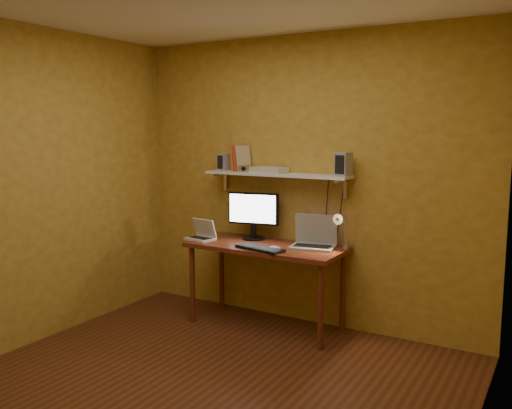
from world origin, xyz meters
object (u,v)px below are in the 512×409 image
Objects in this scene: netbook at (202,234)px; desk_lamp at (342,226)px; speaker_right at (343,164)px; laptop at (314,239)px; keyboard at (260,248)px; monitor at (254,213)px; router at (269,170)px; mouse at (274,248)px; shelf_camera at (244,169)px; desk at (266,254)px; wall_shelf at (277,175)px; speaker_left at (224,162)px.

desk_lamp reaches higher than netbook.
netbook is 1.46m from speaker_right.
laptop is 0.92× the size of keyboard.
monitor is 0.88m from desk_lamp.
netbook is at bearing -176.68° from keyboard.
monitor is at bearing 167.16° from laptop.
mouse is at bearing -54.16° from router.
shelf_camera is at bearing 44.74° from netbook.
keyboard is at bearing 0.40° from netbook.
mouse is at bearing -141.17° from laptop.
desk_lamp is (0.66, 0.13, 0.29)m from desk.
wall_shelf is at bearing 90.00° from desk.
netbook is 0.86m from router.
speaker_right is 0.66× the size of router.
laptop is at bearing 179.10° from desk_lamp.
desk is 3.12× the size of keyboard.
shelf_camera reaches higher than router.
shelf_camera is (0.27, -0.07, -0.05)m from speaker_left.
keyboard is (0.28, -0.35, -0.23)m from monitor.
desk_lamp is (0.88, -0.03, -0.04)m from monitor.
monitor is (-0.22, -0.04, -0.36)m from wall_shelf.
router reaches higher than monitor.
monitor is at bearing 40.94° from netbook.
netbook is at bearing -155.14° from speaker_right.
desk is 1.05m from speaker_right.
speaker_right is 0.71m from router.
speaker_left is at bearing 177.04° from router.
monitor is at bearing 144.69° from desk.
laptop is (0.41, -0.06, -0.54)m from wall_shelf.
desk is at bearing 17.71° from netbook.
shelf_camera reaches higher than wall_shelf.
laptop is 0.69m from speaker_right.
laptop is at bearing -13.84° from monitor.
mouse is (-0.24, -0.28, -0.06)m from laptop.
shelf_camera is (-0.31, 0.13, 0.74)m from desk.
shelf_camera is at bearing -169.26° from router.
netbook is 1.75× the size of speaker_left.
wall_shelf is 14.22× the size of mouse.
wall_shelf is 8.61× the size of speaker_left.
netbook is 0.72m from speaker_left.
mouse is at bearing -132.44° from speaker_right.
keyboard is 4.56× the size of mouse.
router is at bearing 114.28° from mouse.
wall_shelf is (0.00, 0.19, 0.69)m from desk.
desk_lamp is (0.49, 0.28, 0.19)m from mouse.
desk_lamp is (0.25, -0.00, 0.14)m from laptop.
netbook is 0.93× the size of router.
speaker_left is 1.22m from speaker_right.
laptop is 1.45× the size of netbook.
desk_lamp is 1.23× the size of router.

